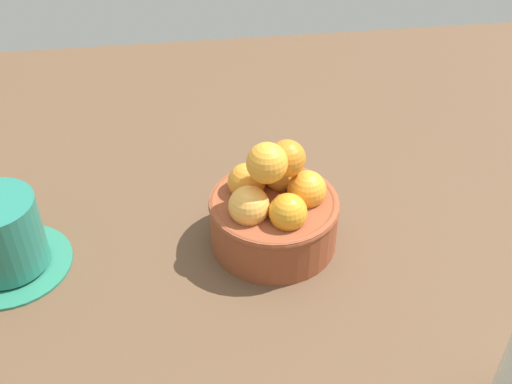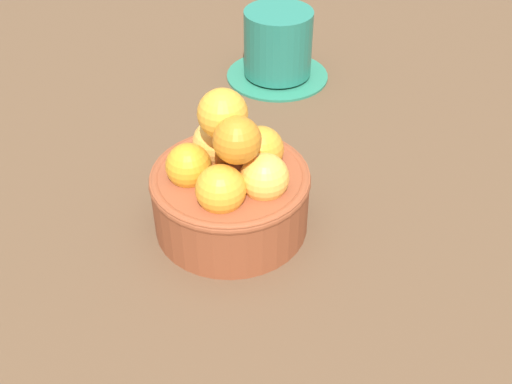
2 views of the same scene
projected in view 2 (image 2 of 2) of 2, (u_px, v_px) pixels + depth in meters
ground_plane at (232, 245)px, 54.87cm from camera, size 118.46×101.53×4.99cm
terracotta_bowl at (231, 186)px, 50.52cm from camera, size 13.37×13.37×12.74cm
coffee_cup at (277, 48)px, 71.43cm from camera, size 12.24×12.24×8.26cm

